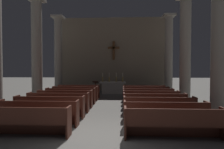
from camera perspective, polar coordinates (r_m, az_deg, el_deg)
The scene contains 29 objects.
ground_plane at distance 6.29m, azimuth -4.45°, elevation -17.89°, with size 80.00×80.00×0.00m, color #66635E.
pew_left_row_1 at distance 6.80m, azimuth -24.79°, elevation -12.34°, with size 2.97×0.50×0.95m.
pew_left_row_2 at distance 7.80m, azimuth -20.83°, elevation -10.48°, with size 2.97×0.50×0.95m.
pew_left_row_3 at distance 8.84m, azimuth -17.81°, elevation -9.01°, with size 2.97×0.50×0.95m.
pew_left_row_4 at distance 9.90m, azimuth -15.46°, elevation -7.84°, with size 2.97×0.50×0.95m.
pew_left_row_5 at distance 10.98m, azimuth -13.57°, elevation -6.89°, with size 2.97×0.50×0.95m.
pew_left_row_6 at distance 12.07m, azimuth -12.03°, elevation -6.10°, with size 2.97×0.50×0.95m.
pew_left_row_7 at distance 13.17m, azimuth -10.75°, elevation -5.44°, with size 2.97×0.50×0.95m.
pew_left_row_8 at distance 14.28m, azimuth -9.66°, elevation -4.88°, with size 2.97×0.50×0.95m.
pew_right_row_1 at distance 6.26m, azimuth 17.71°, elevation -13.48°, with size 2.97×0.50×0.95m.
pew_right_row_2 at distance 7.34m, azimuth 15.38°, elevation -11.20°, with size 2.97×0.50×0.95m.
pew_right_row_3 at distance 8.44m, azimuth 13.67°, elevation -9.50°, with size 2.97×0.50×0.95m.
pew_right_row_4 at distance 9.54m, azimuth 12.37°, elevation -8.18°, with size 2.97×0.50×0.95m.
pew_right_row_5 at distance 10.66m, azimuth 11.34°, elevation -7.13°, with size 2.97×0.50×0.95m.
pew_right_row_6 at distance 11.78m, azimuth 10.51°, elevation -6.29°, with size 2.97×0.50×0.95m.
pew_right_row_7 at distance 12.90m, azimuth 9.83°, elevation -5.58°, with size 2.97×0.50×0.95m.
pew_right_row_8 at distance 14.03m, azimuth 9.26°, elevation -4.99°, with size 2.97×0.50×0.95m.
column_right_nearest at distance 8.97m, azimuth 29.05°, elevation 8.55°, with size 0.99×0.99×6.59m.
column_left_second at distance 13.42m, azimuth -21.16°, elevation 6.30°, with size 0.99×0.99×6.59m.
column_right_second at distance 12.88m, azimuth 20.66°, elevation 6.51°, with size 0.99×0.99×6.59m.
column_left_third at distance 17.36m, azimuth -15.45°, elevation 5.29°, with size 0.99×0.99×6.59m.
column_right_third at distance 16.95m, azimuth 16.26°, elevation 5.37°, with size 0.99×0.99×6.59m.
altar at distance 16.45m, azimuth 0.19°, elevation -3.79°, with size 2.20×0.90×1.01m.
candlestick_outer_left at distance 16.46m, azimuth -2.77°, elevation -1.26°, with size 0.16×0.16×0.76m.
candlestick_inner_left at distance 16.41m, azimuth -0.85°, elevation -1.26°, with size 0.16×0.16×0.76m.
candlestick_inner_right at distance 16.38m, azimuth 1.24°, elevation -1.27°, with size 0.16×0.16×0.76m.
candlestick_outer_right at distance 16.38m, azimuth 3.17°, elevation -1.27°, with size 0.16×0.16×0.76m.
apse_with_cross at distance 18.64m, azimuth 0.51°, elevation 5.91°, with size 10.40×0.46×6.94m.
lectern at distance 15.37m, azimuth -4.87°, elevation -4.12°, with size 0.44×0.36×1.15m.
Camera 1 is at (0.76, -5.88, 2.11)m, focal length 31.21 mm.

